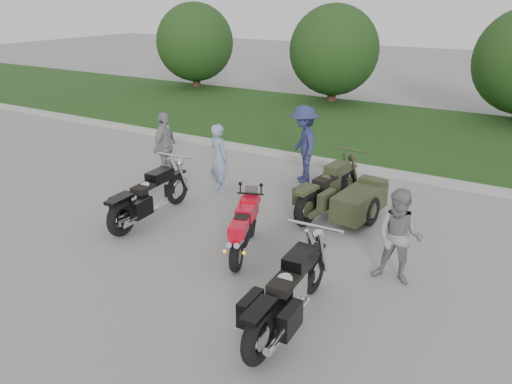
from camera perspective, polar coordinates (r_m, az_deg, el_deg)
The scene contains 13 objects.
ground at distance 8.83m, azimuth -7.71°, elevation -7.59°, with size 80.00×80.00×0.00m, color gray.
curb at distance 13.60m, azimuth 8.01°, elevation 3.39°, with size 60.00×0.30×0.15m, color #A9A69F.
grass_strip at distance 17.36m, azimuth 13.46°, elevation 7.00°, with size 60.00×8.00×0.14m, color #2E4F1B.
tree_far_left at distance 24.61m, azimuth -7.00°, elevation 16.62°, with size 3.60×3.60×4.00m.
tree_mid_left at distance 21.11m, azimuth 8.90°, elevation 15.71°, with size 3.60×3.60×4.00m.
sportbike_red at distance 8.70m, azimuth -1.43°, elevation -4.11°, with size 0.78×1.75×0.86m.
cruiser_left at distance 10.22m, azimuth -12.26°, elevation -0.71°, with size 0.46×2.46×0.94m.
cruiser_right at distance 6.88m, azimuth 3.53°, elevation -11.85°, with size 0.47×2.50×0.96m.
cruiser_sidecar at distance 10.26m, azimuth 10.16°, elevation -0.63°, with size 1.36×2.53×0.97m.
person_stripe at distance 11.45m, azimuth -4.23°, elevation 3.86°, with size 0.58×0.38×1.60m, color #8395B3.
person_grey at distance 8.06m, azimuth 16.05°, elevation -5.02°, with size 0.76×0.59×1.56m, color gray.
person_denim at distance 12.09m, azimuth 5.45°, elevation 5.46°, with size 1.21×0.70×1.88m, color navy.
person_back at distance 12.34m, azimuth -10.36°, elevation 5.11°, with size 0.99×0.41×1.69m, color #9A9B95.
Camera 1 is at (4.91, -5.96, 4.29)m, focal length 35.00 mm.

